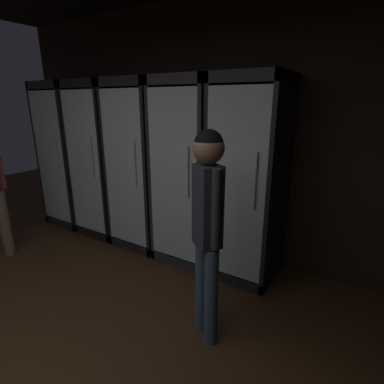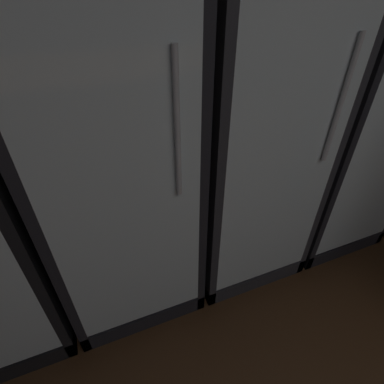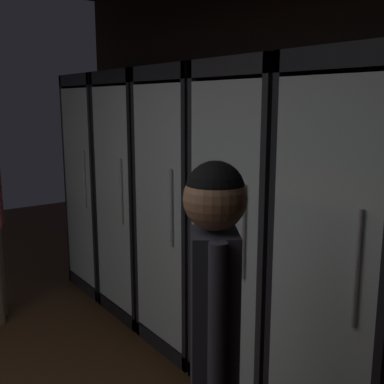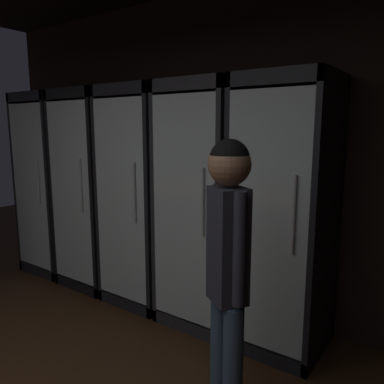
{
  "view_description": "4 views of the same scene",
  "coord_description": "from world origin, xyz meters",
  "px_view_note": "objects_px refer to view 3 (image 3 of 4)",
  "views": [
    {
      "loc": [
        1.65,
        -0.02,
        1.75
      ],
      "look_at": [
        -0.01,
        2.62,
        0.79
      ],
      "focal_mm": 28.04,
      "sensor_mm": 36.0,
      "label": 1
    },
    {
      "loc": [
        -0.83,
        1.52,
        1.47
      ],
      "look_at": [
        -0.47,
        2.41,
        0.78
      ],
      "focal_mm": 26.7,
      "sensor_mm": 36.0,
      "label": 2
    },
    {
      "loc": [
        1.85,
        0.74,
        1.76
      ],
      "look_at": [
        -0.75,
        2.64,
        1.13
      ],
      "focal_mm": 43.61,
      "sensor_mm": 36.0,
      "label": 3
    },
    {
      "loc": [
        1.6,
        0.11,
        1.63
      ],
      "look_at": [
        -0.21,
        2.67,
        1.09
      ],
      "focal_mm": 35.25,
      "sensor_mm": 36.0,
      "label": 4
    }
  ],
  "objects_px": {
    "cooler_right": "(267,235)",
    "cooler_far_right": "(367,265)",
    "cooler_far_left": "(114,185)",
    "shopper_far": "(214,336)",
    "cooler_left": "(151,197)",
    "cooler_center": "(200,213)"
  },
  "relations": [
    {
      "from": "cooler_far_right",
      "to": "cooler_center",
      "type": "bearing_deg",
      "value": -179.93
    },
    {
      "from": "cooler_far_left",
      "to": "cooler_far_right",
      "type": "height_order",
      "value": "same"
    },
    {
      "from": "cooler_far_left",
      "to": "shopper_far",
      "type": "height_order",
      "value": "cooler_far_left"
    },
    {
      "from": "cooler_far_right",
      "to": "shopper_far",
      "type": "height_order",
      "value": "cooler_far_right"
    },
    {
      "from": "cooler_left",
      "to": "shopper_far",
      "type": "relative_size",
      "value": 1.26
    },
    {
      "from": "shopper_far",
      "to": "cooler_left",
      "type": "bearing_deg",
      "value": 153.95
    },
    {
      "from": "cooler_far_left",
      "to": "cooler_right",
      "type": "distance_m",
      "value": 2.03
    },
    {
      "from": "cooler_far_left",
      "to": "cooler_left",
      "type": "xyz_separation_m",
      "value": [
        0.68,
        -0.0,
        -0.0
      ]
    },
    {
      "from": "cooler_center",
      "to": "shopper_far",
      "type": "bearing_deg",
      "value": -35.57
    },
    {
      "from": "cooler_far_left",
      "to": "cooler_far_right",
      "type": "relative_size",
      "value": 1.0
    },
    {
      "from": "cooler_right",
      "to": "cooler_far_right",
      "type": "distance_m",
      "value": 0.68
    },
    {
      "from": "cooler_far_left",
      "to": "shopper_far",
      "type": "bearing_deg",
      "value": -20.41
    },
    {
      "from": "cooler_center",
      "to": "cooler_far_right",
      "type": "height_order",
      "value": "same"
    },
    {
      "from": "cooler_far_left",
      "to": "cooler_far_right",
      "type": "xyz_separation_m",
      "value": [
        2.71,
        0.0,
        -0.01
      ]
    },
    {
      "from": "cooler_left",
      "to": "cooler_right",
      "type": "bearing_deg",
      "value": 0.07
    },
    {
      "from": "cooler_right",
      "to": "shopper_far",
      "type": "bearing_deg",
      "value": -53.05
    },
    {
      "from": "cooler_center",
      "to": "cooler_right",
      "type": "height_order",
      "value": "same"
    },
    {
      "from": "shopper_far",
      "to": "cooler_far_left",
      "type": "bearing_deg",
      "value": 159.59
    },
    {
      "from": "cooler_center",
      "to": "shopper_far",
      "type": "xyz_separation_m",
      "value": [
        1.47,
        -1.05,
        0.01
      ]
    },
    {
      "from": "cooler_left",
      "to": "shopper_far",
      "type": "distance_m",
      "value": 2.39
    },
    {
      "from": "cooler_far_left",
      "to": "cooler_right",
      "type": "xyz_separation_m",
      "value": [
        2.03,
        -0.0,
        -0.01
      ]
    },
    {
      "from": "cooler_far_left",
      "to": "cooler_left",
      "type": "height_order",
      "value": "same"
    }
  ]
}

